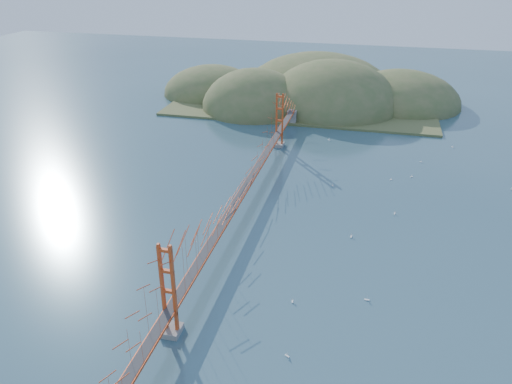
# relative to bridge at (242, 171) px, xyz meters

# --- Properties ---
(ground) EXTENTS (320.00, 320.00, 0.00)m
(ground) POSITION_rel_bridge_xyz_m (0.00, -0.18, -7.01)
(ground) COLOR #325464
(ground) RESTS_ON ground
(bridge) EXTENTS (2.20, 94.40, 12.00)m
(bridge) POSITION_rel_bridge_xyz_m (0.00, 0.00, 0.00)
(bridge) COLOR gray
(bridge) RESTS_ON ground
(far_headlands) EXTENTS (84.00, 58.00, 25.00)m
(far_headlands) POSITION_rel_bridge_xyz_m (2.21, 68.33, -7.01)
(far_headlands) COLOR olive
(far_headlands) RESTS_ON ground
(sailboat_10) EXTENTS (0.51, 0.56, 0.63)m
(sailboat_10) POSITION_rel_bridge_xyz_m (12.19, -21.60, -6.86)
(sailboat_10) COLOR white
(sailboat_10) RESTS_ON ground
(sailboat_16) EXTENTS (0.53, 0.53, 0.57)m
(sailboat_16) POSITION_rel_bridge_xyz_m (13.46, 12.54, -6.87)
(sailboat_16) COLOR white
(sailboat_16) RESTS_ON ground
(sailboat_12) EXTENTS (0.60, 0.60, 0.65)m
(sailboat_12) POSITION_rel_bridge_xyz_m (10.16, 36.17, -6.86)
(sailboat_12) COLOR white
(sailboat_12) RESTS_ON ground
(sailboat_2) EXTENTS (0.62, 0.51, 0.73)m
(sailboat_2) POSITION_rel_bridge_xyz_m (21.00, -19.09, -6.85)
(sailboat_2) COLOR white
(sailboat_2) RESTS_ON ground
(sailboat_4) EXTENTS (0.57, 0.57, 0.61)m
(sailboat_4) POSITION_rel_bridge_xyz_m (27.49, 19.95, -6.87)
(sailboat_4) COLOR white
(sailboat_4) RESTS_ON ground
(sailboat_3) EXTENTS (0.54, 0.54, 0.57)m
(sailboat_3) POSITION_rel_bridge_xyz_m (23.72, 17.72, -6.87)
(sailboat_3) COLOR white
(sailboat_3) RESTS_ON ground
(sailboat_8) EXTENTS (0.63, 0.63, 0.67)m
(sailboat_8) POSITION_rel_bridge_xyz_m (44.79, 18.87, -6.86)
(sailboat_8) COLOR white
(sailboat_8) RESTS_ON ground
(sailboat_7) EXTENTS (0.51, 0.51, 0.56)m
(sailboat_7) POSITION_rel_bridge_xyz_m (29.56, 27.98, -6.87)
(sailboat_7) COLOR white
(sailboat_7) RESTS_ON ground
(sailboat_6) EXTENTS (0.60, 0.60, 0.64)m
(sailboat_6) POSITION_rel_bridge_xyz_m (13.22, -30.64, -6.86)
(sailboat_6) COLOR white
(sailboat_6) RESTS_ON ground
(sailboat_15) EXTENTS (0.61, 0.61, 0.64)m
(sailboat_15) POSITION_rel_bridge_xyz_m (36.57, 38.20, -6.86)
(sailboat_15) COLOR white
(sailboat_15) RESTS_ON ground
(sailboat_14) EXTENTS (0.50, 0.59, 0.69)m
(sailboat_14) POSITION_rel_bridge_xyz_m (24.37, 4.35, -6.86)
(sailboat_14) COLOR white
(sailboat_14) RESTS_ON ground
(sailboat_0) EXTENTS (0.55, 0.64, 0.73)m
(sailboat_0) POSITION_rel_bridge_xyz_m (18.05, -4.53, -6.85)
(sailboat_0) COLOR white
(sailboat_0) RESTS_ON ground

